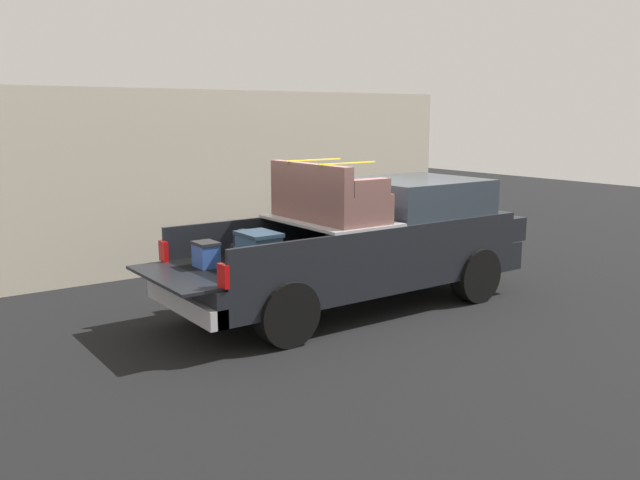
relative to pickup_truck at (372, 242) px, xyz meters
The scene contains 4 objects.
ground_plane 1.04m from the pickup_truck, behind, with size 40.00×40.00×0.00m, color black.
pickup_truck is the anchor object (origin of this frame).
building_facade 3.92m from the pickup_truck, 91.64° to the left, with size 9.86×0.36×3.33m, color beige.
trash_can 3.84m from the pickup_truck, 53.66° to the left, with size 0.60×0.60×0.98m.
Camera 1 is at (-6.12, -7.69, 2.89)m, focal length 37.56 mm.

